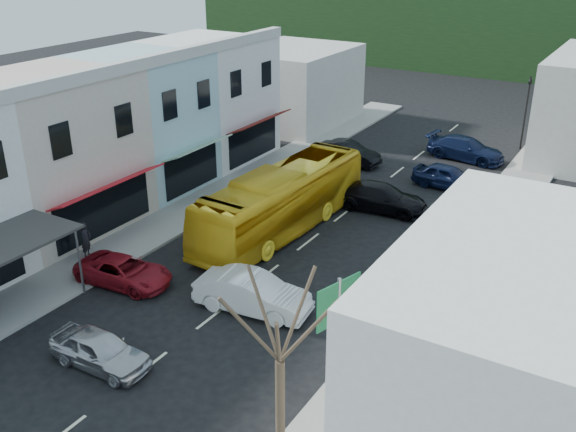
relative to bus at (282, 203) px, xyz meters
The scene contains 19 objects.
ground 8.85m from the bus, 77.68° to the right, with size 120.00×120.00×0.00m, color black.
sidewalk_left 6.02m from the bus, 165.26° to the left, with size 3.00×52.00×0.15m, color gray.
sidewalk_right 9.59m from the bus, ahead, with size 3.00×52.00×0.15m, color gray.
shopfront_row 11.46m from the bus, 161.71° to the right, with size 8.25×30.00×8.00m.
right_building 19.96m from the bus, 39.18° to the right, with size 8.00×9.00×8.00m, color silver.
distant_block_left 21.13m from the bus, 118.75° to the left, with size 8.00×10.00×6.00m, color #B7B2A8.
hillside 56.81m from the bus, 89.59° to the left, with size 80.00×26.00×14.00m.
bus is the anchor object (origin of this frame).
car_silver 13.24m from the bus, 88.53° to the right, with size 1.80×4.40×1.40m, color #B9B9BE.
car_white 7.94m from the bus, 67.57° to the right, with size 1.80×4.40×1.40m, color silver.
car_red 9.00m from the bus, 110.44° to the right, with size 1.90×4.60×1.40m, color maroon.
car_black_near 6.20m from the bus, 56.61° to the left, with size 1.84×4.50×1.40m, color black.
car_navy_mid 11.77m from the bus, 61.73° to the left, with size 1.80×4.40×1.40m, color black.
car_black_far 11.53m from the bus, 98.72° to the left, with size 1.80×4.40×1.40m, color black.
car_navy_far 17.02m from the bus, 73.29° to the left, with size 1.84×4.50×1.40m, color black.
pedestrian_left 9.87m from the bus, 129.74° to the right, with size 0.60×0.40×1.70m, color black.
direction_sign 13.02m from the bus, 50.59° to the right, with size 0.79×1.94×4.37m, color #12562E, non-canonical shape.
street_tree 16.43m from the bus, 58.88° to the right, with size 2.51×2.51×7.46m, color #34281D, non-canonical shape.
traffic_signal 22.03m from the bus, 69.63° to the left, with size 0.91×1.18×5.28m, color black, non-canonical shape.
Camera 1 is at (14.09, -17.62, 14.44)m, focal length 40.00 mm.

